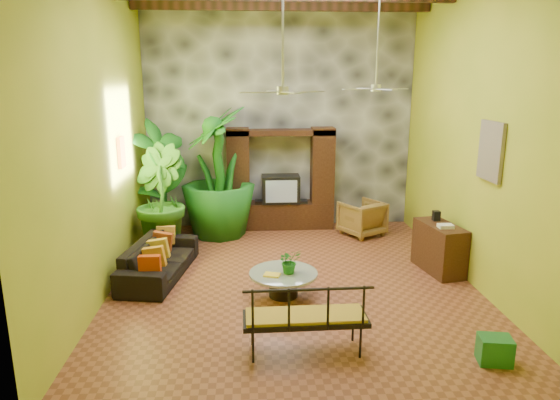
{
  "coord_description": "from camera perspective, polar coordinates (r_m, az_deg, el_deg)",
  "views": [
    {
      "loc": [
        -0.72,
        -7.9,
        3.41
      ],
      "look_at": [
        -0.2,
        0.2,
        1.39
      ],
      "focal_mm": 32.0,
      "sensor_mm": 36.0,
      "label": 1
    }
  ],
  "objects": [
    {
      "name": "ground",
      "position": [
        8.64,
        1.44,
        -9.26
      ],
      "size": [
        7.0,
        7.0,
        0.0
      ],
      "primitive_type": "plane",
      "color": "brown",
      "rests_on": "ground"
    },
    {
      "name": "back_wall",
      "position": [
        11.46,
        -0.05,
        9.43
      ],
      "size": [
        6.0,
        0.02,
        5.0
      ],
      "primitive_type": "cube",
      "color": "#90A625",
      "rests_on": "ground"
    },
    {
      "name": "left_wall",
      "position": [
        8.27,
        -19.78,
        6.87
      ],
      "size": [
        0.02,
        7.0,
        5.0
      ],
      "primitive_type": "cube",
      "color": "#90A625",
      "rests_on": "ground"
    },
    {
      "name": "right_wall",
      "position": [
        8.78,
        21.6,
        7.08
      ],
      "size": [
        0.02,
        7.0,
        5.0
      ],
      "primitive_type": "cube",
      "color": "#90A625",
      "rests_on": "ground"
    },
    {
      "name": "stone_accent_wall",
      "position": [
        11.4,
        -0.04,
        9.41
      ],
      "size": [
        5.98,
        0.1,
        4.98
      ],
      "primitive_type": "cube",
      "color": "#36383E",
      "rests_on": "ground"
    },
    {
      "name": "entertainment_center",
      "position": [
        11.33,
        0.06,
        1.53
      ],
      "size": [
        2.4,
        0.55,
        2.3
      ],
      "color": "black",
      "rests_on": "ground"
    },
    {
      "name": "ceiling_fan_front",
      "position": [
        7.52,
        0.32,
        13.94
      ],
      "size": [
        1.28,
        1.28,
        1.86
      ],
      "color": "#ADADB1",
      "rests_on": "ceiling"
    },
    {
      "name": "ceiling_fan_back",
      "position": [
        9.39,
        10.95,
        13.7
      ],
      "size": [
        1.28,
        1.28,
        1.86
      ],
      "color": "#ADADB1",
      "rests_on": "ceiling"
    },
    {
      "name": "wall_art_mask",
      "position": [
        9.27,
        -17.68,
        5.21
      ],
      "size": [
        0.06,
        0.32,
        0.55
      ],
      "primitive_type": "cube",
      "color": "orange",
      "rests_on": "left_wall"
    },
    {
      "name": "wall_art_painting",
      "position": [
        8.25,
        22.96,
        5.17
      ],
      "size": [
        0.06,
        0.7,
        0.9
      ],
      "primitive_type": "cube",
      "color": "#285F96",
      "rests_on": "right_wall"
    },
    {
      "name": "sofa",
      "position": [
        8.99,
        -13.64,
        -6.59
      ],
      "size": [
        1.17,
        2.23,
        0.62
      ],
      "primitive_type": "imported",
      "rotation": [
        0.0,
        0.0,
        1.4
      ],
      "color": "black",
      "rests_on": "ground"
    },
    {
      "name": "wicker_armchair",
      "position": [
        11.1,
        9.35,
        -2.05
      ],
      "size": [
        1.12,
        1.12,
        0.76
      ],
      "primitive_type": "imported",
      "rotation": [
        0.0,
        0.0,
        3.67
      ],
      "color": "#9A6038",
      "rests_on": "ground"
    },
    {
      "name": "tall_plant_a",
      "position": [
        10.75,
        -13.31,
        2.18
      ],
      "size": [
        1.58,
        1.61,
        2.56
      ],
      "primitive_type": "imported",
      "rotation": [
        0.0,
        0.0,
        0.84
      ],
      "color": "#1C6B1C",
      "rests_on": "ground"
    },
    {
      "name": "tall_plant_b",
      "position": [
        10.03,
        -13.74,
        0.09
      ],
      "size": [
        1.43,
        1.5,
        2.14
      ],
      "primitive_type": "imported",
      "rotation": [
        0.0,
        0.0,
        2.14
      ],
      "color": "#27641A",
      "rests_on": "ground"
    },
    {
      "name": "tall_plant_c",
      "position": [
        10.78,
        -7.11,
        3.15
      ],
      "size": [
        1.83,
        1.83,
        2.8
      ],
      "primitive_type": "imported",
      "rotation": [
        0.0,
        0.0,
        4.89
      ],
      "color": "#1B671B",
      "rests_on": "ground"
    },
    {
      "name": "coffee_table",
      "position": [
        8.0,
        0.39,
        -9.21
      ],
      "size": [
        1.08,
        1.08,
        0.4
      ],
      "rotation": [
        0.0,
        0.0,
        -0.11
      ],
      "color": "black",
      "rests_on": "ground"
    },
    {
      "name": "centerpiece_plant",
      "position": [
        7.86,
        1.1,
        -7.0
      ],
      "size": [
        0.44,
        0.41,
        0.39
      ],
      "primitive_type": "imported",
      "rotation": [
        0.0,
        0.0,
        0.37
      ],
      "color": "#1C6A1D",
      "rests_on": "coffee_table"
    },
    {
      "name": "yellow_tray",
      "position": [
        7.82,
        -0.92,
        -8.55
      ],
      "size": [
        0.29,
        0.24,
        0.03
      ],
      "primitive_type": "cube",
      "rotation": [
        0.0,
        0.0,
        -0.3
      ],
      "color": "yellow",
      "rests_on": "coffee_table"
    },
    {
      "name": "iron_bench",
      "position": [
        6.33,
        2.99,
        -13.03
      ],
      "size": [
        1.57,
        0.59,
        0.57
      ],
      "rotation": [
        0.0,
        0.0,
        0.02
      ],
      "color": "black",
      "rests_on": "ground"
    },
    {
      "name": "side_console",
      "position": [
        9.36,
        17.73,
        -5.23
      ],
      "size": [
        0.68,
        1.16,
        0.87
      ],
      "primitive_type": "cube",
      "rotation": [
        0.0,
        0.0,
        0.18
      ],
      "color": "#3E1A13",
      "rests_on": "ground"
    },
    {
      "name": "green_bin",
      "position": [
        6.85,
        23.33,
        -15.46
      ],
      "size": [
        0.43,
        0.35,
        0.34
      ],
      "primitive_type": "cube",
      "rotation": [
        0.0,
        0.0,
        -0.17
      ],
      "color": "#1E7130",
      "rests_on": "ground"
    }
  ]
}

